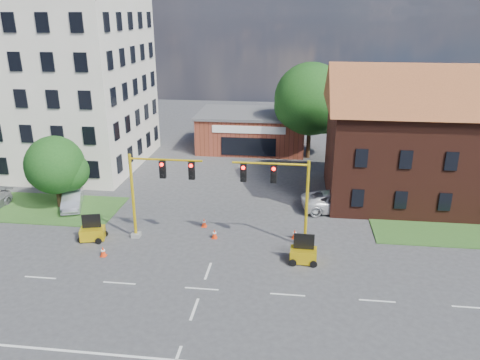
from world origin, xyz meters
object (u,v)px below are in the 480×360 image
Objects in this scene: signal_mast_east at (282,192)px; pickup_white at (338,201)px; signal_mast_west at (155,187)px; trailer_east at (303,254)px; trailer_west at (93,232)px.

pickup_white is (4.33, 6.56, -3.11)m from signal_mast_east.
signal_mast_west is at bearing 180.00° from signal_mast_east.
signal_mast_west is 14.92m from pickup_white.
signal_mast_east reaches higher than trailer_east.
signal_mast_west is 1.00× the size of signal_mast_east.
signal_mast_west and signal_mast_east have the same top height.
signal_mast_east is 3.24× the size of trailer_east.
trailer_east is at bearing -19.97° from trailer_west.
trailer_west is at bearing 102.63° from pickup_white.
signal_mast_west is at bearing 170.22° from trailer_east.
signal_mast_west is 3.24× the size of trailer_east.
signal_mast_east is (8.71, 0.00, 0.00)m from signal_mast_west.
trailer_west is (-4.51, -0.81, -3.33)m from signal_mast_west.
signal_mast_east is 3.31× the size of trailer_west.
signal_mast_west is 1.06× the size of pickup_white.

